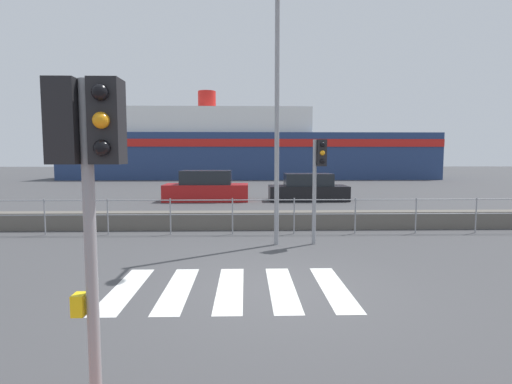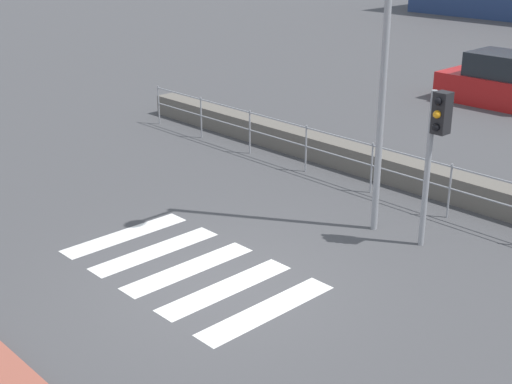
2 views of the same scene
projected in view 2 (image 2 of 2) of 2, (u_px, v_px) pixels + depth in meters
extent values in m
plane|color=#424244|center=(221.00, 286.00, 10.90)|extent=(160.00, 160.00, 0.00)
cube|color=silver|center=(125.00, 235.00, 12.65)|extent=(0.45, 2.40, 0.01)
cube|color=silver|center=(156.00, 251.00, 12.04)|extent=(0.45, 2.40, 0.01)
cube|color=silver|center=(189.00, 268.00, 11.43)|extent=(0.45, 2.40, 0.01)
cube|color=silver|center=(226.00, 288.00, 10.83)|extent=(0.45, 2.40, 0.01)
cube|color=silver|center=(267.00, 310.00, 10.22)|extent=(0.45, 2.40, 0.01)
cube|color=#605B54|center=(433.00, 181.00, 14.49)|extent=(18.10, 0.55, 0.54)
cylinder|color=gray|center=(411.00, 156.00, 13.66)|extent=(16.29, 0.03, 0.03)
cylinder|color=gray|center=(409.00, 176.00, 13.81)|extent=(16.29, 0.03, 0.03)
cylinder|color=gray|center=(159.00, 105.00, 19.34)|extent=(0.04, 0.04, 1.06)
cylinder|color=gray|center=(201.00, 118.00, 18.11)|extent=(0.04, 0.04, 1.06)
cylinder|color=gray|center=(250.00, 132.00, 16.89)|extent=(0.04, 0.04, 1.06)
cylinder|color=gray|center=(306.00, 149.00, 15.66)|extent=(0.04, 0.04, 1.06)
cylinder|color=gray|center=(372.00, 168.00, 14.44)|extent=(0.04, 0.04, 1.06)
cylinder|color=gray|center=(449.00, 191.00, 13.22)|extent=(0.04, 0.04, 1.06)
cylinder|color=gray|center=(427.00, 170.00, 11.80)|extent=(0.10, 0.10, 2.71)
cube|color=black|center=(442.00, 113.00, 11.33)|extent=(0.24, 0.24, 0.68)
sphere|color=black|center=(438.00, 101.00, 11.16)|extent=(0.13, 0.13, 0.13)
sphere|color=orange|center=(437.00, 114.00, 11.24)|extent=(0.13, 0.13, 0.13)
sphere|color=black|center=(436.00, 127.00, 11.31)|extent=(0.13, 0.13, 0.13)
cylinder|color=gray|center=(385.00, 55.00, 11.80)|extent=(0.12, 0.12, 6.28)
cube|color=#B21919|center=(511.00, 92.00, 21.27)|extent=(4.26, 1.78, 0.85)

